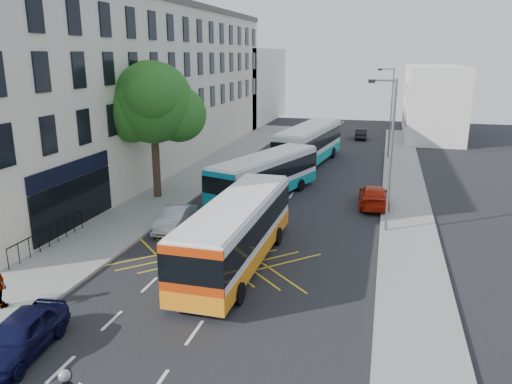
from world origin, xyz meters
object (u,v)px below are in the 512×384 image
Objects in this scene: bus_mid at (265,176)px; parked_car_blue at (20,335)px; lamp_far at (390,109)px; street_tree at (152,103)px; parked_car_silver at (175,219)px; bus_near at (237,232)px; bus_far at (309,144)px; red_hatchback at (374,196)px; distant_car_grey at (308,132)px; lamp_near at (389,148)px; distant_car_dark at (361,134)px.

bus_mid reaches higher than parked_car_blue.
lamp_far is 2.02× the size of parked_car_blue.
bus_mid is (6.91, 1.98, -4.77)m from street_tree.
street_tree is 22.57m from lamp_far.
parked_car_silver is at bearing -95.69° from bus_mid.
bus_far reaches higher than bus_near.
parked_car_blue is at bearing -81.02° from bus_mid.
red_hatchback is (10.40, 19.47, -0.02)m from parked_car_blue.
red_hatchback is at bearing 55.64° from parked_car_blue.
bus_far is at bearing 75.54° from parked_car_blue.
distant_car_grey is at bearing 77.64° from street_tree.
street_tree is 8.58m from parked_car_silver.
lamp_near reaches higher than parked_car_blue.
distant_car_dark is (5.83, 1.10, -0.15)m from distant_car_grey.
parked_car_blue is 12.21m from parked_car_silver.
lamp_far is 0.74× the size of bus_near.
lamp_far is 0.66× the size of bus_far.
lamp_near is at bearing 46.48° from parked_car_blue.
lamp_far is 12.10m from distant_car_dark.
bus_mid reaches higher than parked_car_silver.
parked_car_blue is (-3.30, -19.53, -0.85)m from bus_mid.
bus_near is 9.78m from parked_car_blue.
lamp_near is 12.03m from parked_car_silver.
bus_far is (-6.62, 16.46, -2.87)m from lamp_near.
bus_near is 12.38m from red_hatchback.
parked_car_blue is (-4.47, -31.04, -1.08)m from bus_far.
red_hatchback reaches higher than parked_car_silver.
lamp_near is (14.71, -2.97, -1.68)m from street_tree.
street_tree is 2.23× the size of parked_car_blue.
lamp_far is at bearing 101.50° from distant_car_dark.
bus_far is 31.38m from parked_car_blue.
lamp_far reaches higher than distant_car_dark.
distant_car_grey is at bearing 94.67° from bus_near.
red_hatchback is at bearing -92.64° from lamp_far.
distant_car_grey reaches higher than parked_car_silver.
street_tree is 0.81× the size of bus_near.
distant_car_dark is (8.13, 33.39, -0.03)m from parked_car_silver.
bus_near is at bearing -64.42° from bus_mid.
bus_near reaches higher than distant_car_grey.
lamp_near is at bearing -60.10° from bus_far.
bus_near reaches higher than bus_mid.
bus_far is 2.67× the size of red_hatchback.
lamp_near is at bearing 9.42° from parked_car_silver.
lamp_near is 31.42m from distant_car_dark.
bus_near is (-6.45, -26.03, -3.02)m from lamp_far.
parked_car_silver is (-11.10, -22.37, -3.99)m from lamp_far.
lamp_near and lamp_far have the same top height.
street_tree is at bearing 133.47° from bus_near.
lamp_near reaches higher than bus_far.
street_tree is at bearing 168.60° from lamp_near.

